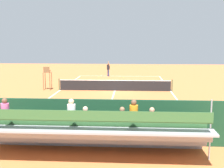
{
  "coord_description": "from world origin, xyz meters",
  "views": [
    {
      "loc": [
        -1.5,
        26.78,
        4.57
      ],
      "look_at": [
        0.0,
        4.0,
        1.2
      ],
      "focal_mm": 48.34,
      "sensor_mm": 36.0,
      "label": 1
    }
  ],
  "objects_px": {
    "tennis_ball_far": "(123,78)",
    "tennis_player": "(108,68)",
    "equipment_bag": "(108,136)",
    "tennis_ball_near": "(99,77)",
    "tennis_net": "(115,85)",
    "bleacher_stand": "(94,132)",
    "umpire_chair": "(47,76)",
    "courtside_bench": "(150,128)",
    "tennis_racket": "(102,75)"
  },
  "relations": [
    {
      "from": "tennis_ball_far",
      "to": "tennis_player",
      "type": "bearing_deg",
      "value": -38.54
    },
    {
      "from": "equipment_bag",
      "to": "tennis_ball_near",
      "type": "xyz_separation_m",
      "value": [
        3.0,
        -23.35,
        -0.15
      ]
    },
    {
      "from": "tennis_net",
      "to": "equipment_bag",
      "type": "distance_m",
      "value": 13.41
    },
    {
      "from": "tennis_net",
      "to": "bleacher_stand",
      "type": "bearing_deg",
      "value": 90.2
    },
    {
      "from": "tennis_ball_far",
      "to": "umpire_chair",
      "type": "bearing_deg",
      "value": 53.82
    },
    {
      "from": "equipment_bag",
      "to": "courtside_bench",
      "type": "bearing_deg",
      "value": -176.25
    },
    {
      "from": "tennis_ball_near",
      "to": "equipment_bag",
      "type": "bearing_deg",
      "value": 97.32
    },
    {
      "from": "tennis_racket",
      "to": "tennis_ball_far",
      "type": "bearing_deg",
      "value": 140.54
    },
    {
      "from": "courtside_bench",
      "to": "tennis_player",
      "type": "xyz_separation_m",
      "value": [
        3.83,
        -24.04,
        0.46
      ]
    },
    {
      "from": "tennis_player",
      "to": "tennis_racket",
      "type": "bearing_deg",
      "value": -41.38
    },
    {
      "from": "umpire_chair",
      "to": "tennis_racket",
      "type": "distance_m",
      "value": 12.21
    },
    {
      "from": "tennis_net",
      "to": "umpire_chair",
      "type": "relative_size",
      "value": 4.81
    },
    {
      "from": "tennis_net",
      "to": "courtside_bench",
      "type": "height_order",
      "value": "tennis_net"
    },
    {
      "from": "tennis_player",
      "to": "tennis_ball_near",
      "type": "distance_m",
      "value": 1.71
    },
    {
      "from": "bleacher_stand",
      "to": "courtside_bench",
      "type": "relative_size",
      "value": 5.03
    },
    {
      "from": "tennis_net",
      "to": "courtside_bench",
      "type": "distance_m",
      "value": 13.48
    },
    {
      "from": "tennis_ball_near",
      "to": "tennis_ball_far",
      "type": "bearing_deg",
      "value": 166.6
    },
    {
      "from": "tennis_net",
      "to": "tennis_racket",
      "type": "height_order",
      "value": "tennis_net"
    },
    {
      "from": "tennis_net",
      "to": "tennis_ball_near",
      "type": "bearing_deg",
      "value": -75.5
    },
    {
      "from": "bleacher_stand",
      "to": "equipment_bag",
      "type": "bearing_deg",
      "value": -100.71
    },
    {
      "from": "equipment_bag",
      "to": "tennis_racket",
      "type": "bearing_deg",
      "value": -83.67
    },
    {
      "from": "bleacher_stand",
      "to": "tennis_ball_far",
      "type": "xyz_separation_m",
      "value": [
        -0.45,
        -24.59,
        -0.93
      ]
    },
    {
      "from": "bleacher_stand",
      "to": "equipment_bag",
      "type": "distance_m",
      "value": 2.16
    },
    {
      "from": "tennis_racket",
      "to": "tennis_ball_far",
      "type": "xyz_separation_m",
      "value": [
        -2.85,
        2.34,
        0.02
      ]
    },
    {
      "from": "courtside_bench",
      "to": "tennis_racket",
      "type": "bearing_deg",
      "value": -79.22
    },
    {
      "from": "tennis_racket",
      "to": "tennis_ball_near",
      "type": "xyz_separation_m",
      "value": [
        0.23,
        1.61,
        0.02
      ]
    },
    {
      "from": "umpire_chair",
      "to": "courtside_bench",
      "type": "xyz_separation_m",
      "value": [
        -8.59,
        13.32,
        -0.76
      ]
    },
    {
      "from": "umpire_chair",
      "to": "tennis_ball_far",
      "type": "bearing_deg",
      "value": -126.18
    },
    {
      "from": "tennis_player",
      "to": "tennis_ball_near",
      "type": "bearing_deg",
      "value": 35.88
    },
    {
      "from": "umpire_chair",
      "to": "tennis_ball_near",
      "type": "relative_size",
      "value": 32.42
    },
    {
      "from": "tennis_player",
      "to": "tennis_racket",
      "type": "xyz_separation_m",
      "value": [
        0.9,
        -0.79,
        -1.0
      ]
    },
    {
      "from": "equipment_bag",
      "to": "tennis_player",
      "type": "distance_m",
      "value": 24.26
    },
    {
      "from": "tennis_ball_near",
      "to": "tennis_ball_far",
      "type": "height_order",
      "value": "same"
    },
    {
      "from": "courtside_bench",
      "to": "tennis_player",
      "type": "relative_size",
      "value": 0.93
    },
    {
      "from": "umpire_chair",
      "to": "bleacher_stand",
      "type": "bearing_deg",
      "value": 112.07
    },
    {
      "from": "bleacher_stand",
      "to": "tennis_racket",
      "type": "height_order",
      "value": "bleacher_stand"
    },
    {
      "from": "tennis_net",
      "to": "bleacher_stand",
      "type": "height_order",
      "value": "bleacher_stand"
    },
    {
      "from": "bleacher_stand",
      "to": "tennis_net",
      "type": "bearing_deg",
      "value": -89.8
    },
    {
      "from": "bleacher_stand",
      "to": "courtside_bench",
      "type": "xyz_separation_m",
      "value": [
        -2.33,
        -2.1,
        -0.4
      ]
    },
    {
      "from": "courtside_bench",
      "to": "tennis_racket",
      "type": "xyz_separation_m",
      "value": [
        4.73,
        -24.84,
        -0.54
      ]
    },
    {
      "from": "courtside_bench",
      "to": "tennis_ball_near",
      "type": "bearing_deg",
      "value": -77.95
    },
    {
      "from": "tennis_player",
      "to": "tennis_ball_far",
      "type": "distance_m",
      "value": 2.68
    },
    {
      "from": "tennis_ball_near",
      "to": "tennis_ball_far",
      "type": "relative_size",
      "value": 1.0
    },
    {
      "from": "tennis_net",
      "to": "equipment_bag",
      "type": "relative_size",
      "value": 11.44
    },
    {
      "from": "umpire_chair",
      "to": "tennis_player",
      "type": "bearing_deg",
      "value": -113.93
    },
    {
      "from": "tennis_net",
      "to": "courtside_bench",
      "type": "bearing_deg",
      "value": 100.19
    },
    {
      "from": "tennis_net",
      "to": "bleacher_stand",
      "type": "relative_size",
      "value": 1.14
    },
    {
      "from": "tennis_player",
      "to": "tennis_racket",
      "type": "height_order",
      "value": "tennis_player"
    },
    {
      "from": "tennis_racket",
      "to": "bleacher_stand",
      "type": "bearing_deg",
      "value": 95.08
    },
    {
      "from": "tennis_player",
      "to": "equipment_bag",
      "type": "bearing_deg",
      "value": 94.42
    }
  ]
}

